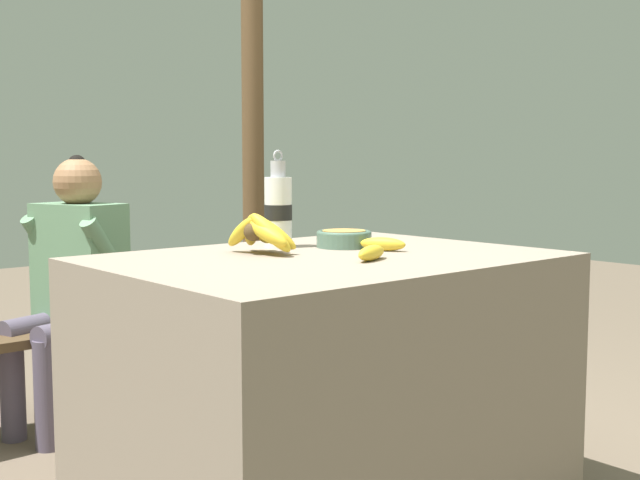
{
  "coord_description": "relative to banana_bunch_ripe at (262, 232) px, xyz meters",
  "views": [
    {
      "loc": [
        -1.52,
        -1.73,
        1.04
      ],
      "look_at": [
        0.02,
        0.05,
        0.8
      ],
      "focal_mm": 45.0,
      "sensor_mm": 36.0,
      "label": 1
    }
  ],
  "objects": [
    {
      "name": "loose_banana_front",
      "position": [
        0.13,
        -0.32,
        -0.04
      ],
      "size": [
        0.16,
        0.1,
        0.04
      ],
      "rotation": [
        0.0,
        0.0,
        0.4
      ],
      "color": "gold",
      "rests_on": "market_counter"
    },
    {
      "name": "seated_vendor",
      "position": [
        -0.14,
        1.03,
        -0.22
      ],
      "size": [
        0.46,
        0.43,
        1.06
      ],
      "rotation": [
        0.0,
        0.0,
        3.45
      ],
      "color": "#564C60",
      "rests_on": "ground_plane"
    },
    {
      "name": "market_counter",
      "position": [
        0.12,
        -0.15,
        -0.45
      ],
      "size": [
        1.27,
        0.94,
        0.76
      ],
      "color": "gray",
      "rests_on": "ground_plane"
    },
    {
      "name": "banana_bunch_ripe",
      "position": [
        0.0,
        0.0,
        0.0
      ],
      "size": [
        0.16,
        0.27,
        0.14
      ],
      "color": "#4C381E",
      "rests_on": "market_counter"
    },
    {
      "name": "loose_banana_side",
      "position": [
        0.32,
        -0.18,
        -0.04
      ],
      "size": [
        0.1,
        0.15,
        0.04
      ],
      "rotation": [
        0.0,
        0.0,
        -1.11
      ],
      "color": "gold",
      "rests_on": "market_counter"
    },
    {
      "name": "water_bottle",
      "position": [
        0.15,
        0.11,
        0.05
      ],
      "size": [
        0.09,
        0.09,
        0.31
      ],
      "color": "white",
      "rests_on": "market_counter"
    },
    {
      "name": "wooden_bench",
      "position": [
        -0.11,
        1.07,
        -0.49
      ],
      "size": [
        1.66,
        0.32,
        0.4
      ],
      "color": "#4C3823",
      "rests_on": "ground_plane"
    },
    {
      "name": "support_post_far",
      "position": [
        1.03,
        1.45,
        0.37
      ],
      "size": [
        0.11,
        0.11,
        2.4
      ],
      "color": "brown",
      "rests_on": "ground_plane"
    },
    {
      "name": "serving_bowl",
      "position": [
        0.3,
        -0.03,
        -0.03
      ],
      "size": [
        0.17,
        0.17,
        0.05
      ],
      "color": "#4C6B5B",
      "rests_on": "market_counter"
    }
  ]
}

